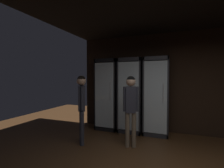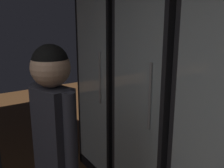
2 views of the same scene
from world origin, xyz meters
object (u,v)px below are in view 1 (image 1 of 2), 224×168
at_px(cooler_left, 131,96).
at_px(shopper_far, 82,101).
at_px(cooler_center, 157,97).
at_px(shopper_near, 131,102).
at_px(cooler_far_left, 108,95).

xyz_separation_m(cooler_left, shopper_far, (-0.83, -1.34, -0.03)).
distance_m(cooler_left, shopper_far, 1.58).
height_order(cooler_center, shopper_near, cooler_center).
distance_m(cooler_far_left, shopper_near, 1.47).
bearing_deg(cooler_left, shopper_near, -76.43).
xyz_separation_m(cooler_left, cooler_center, (0.71, 0.00, -0.02)).
relative_size(cooler_far_left, cooler_center, 1.00).
relative_size(cooler_far_left, shopper_far, 1.31).
bearing_deg(cooler_left, cooler_center, 0.04).
distance_m(cooler_far_left, cooler_left, 0.71).
distance_m(cooler_left, shopper_near, 1.13).
height_order(cooler_left, shopper_near, cooler_left).
xyz_separation_m(cooler_far_left, shopper_far, (-0.12, -1.34, -0.02)).
bearing_deg(shopper_far, cooler_left, 58.11).
distance_m(cooler_far_left, shopper_far, 1.35).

